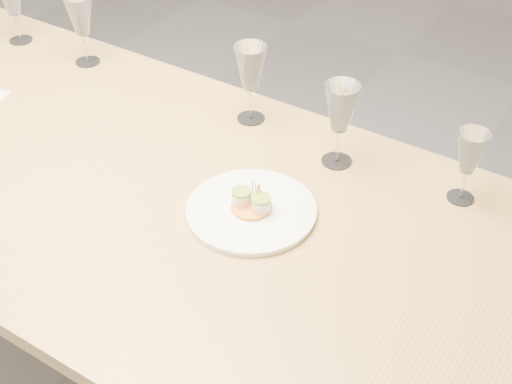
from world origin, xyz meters
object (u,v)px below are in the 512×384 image
Objects in this scene: dining_table at (71,170)px; dinner_plate at (251,210)px; wine_glass_2 at (251,69)px; wine_glass_3 at (341,110)px; wine_glass_1 at (80,17)px; wine_glass_4 at (470,154)px.

dining_table is 7.98× the size of dinner_plate.
wine_glass_2 is (-0.22, 0.33, 0.14)m from dinner_plate.
wine_glass_2 is at bearing 170.57° from wine_glass_3.
dining_table is 0.51m from wine_glass_1.
wine_glass_2 reaches higher than dining_table.
wine_glass_3 reaches higher than wine_glass_2.
wine_glass_2 is at bearing 0.56° from wine_glass_1.
wine_glass_3 is (0.61, 0.33, 0.22)m from dining_table.
wine_glass_4 is (1.21, -0.01, -0.02)m from wine_glass_1.
wine_glass_3 reaches higher than wine_glass_1.
dinner_plate is at bearing -56.56° from wine_glass_2.
wine_glass_3 is at bearing 28.30° from dining_table.
wine_glass_1 is (-0.82, 0.33, 0.14)m from dinner_plate.
wine_glass_3 reaches higher than dining_table.
wine_glass_1 is 1.16× the size of wine_glass_4.
wine_glass_2 is at bearing 178.19° from wine_glass_4.
wine_glass_2 is at bearing 123.44° from dinner_plate.
wine_glass_3 is (0.07, 0.29, 0.14)m from dinner_plate.
wine_glass_1 is 0.60m from wine_glass_2.
wine_glass_2 is (0.32, 0.38, 0.22)m from dining_table.
wine_glass_3 is at bearing -174.70° from wine_glass_4.
dining_table is at bearing -53.40° from wine_glass_1.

